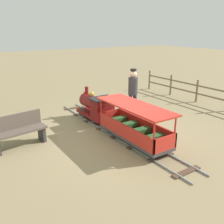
{
  "coord_description": "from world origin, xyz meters",
  "views": [
    {
      "loc": [
        -3.76,
        -5.28,
        2.8
      ],
      "look_at": [
        0.0,
        0.39,
        0.55
      ],
      "focal_mm": 40.3,
      "sensor_mm": 36.0,
      "label": 1
    }
  ],
  "objects_px": {
    "park_bench": "(19,131)",
    "locomotive": "(96,106)",
    "passenger_car": "(134,127)",
    "conductor_person": "(133,90)"
  },
  "relations": [
    {
      "from": "locomotive",
      "to": "conductor_person",
      "type": "xyz_separation_m",
      "value": [
        1.15,
        -0.41,
        0.47
      ]
    },
    {
      "from": "conductor_person",
      "to": "locomotive",
      "type": "bearing_deg",
      "value": 160.48
    },
    {
      "from": "locomotive",
      "to": "passenger_car",
      "type": "relative_size",
      "value": 0.61
    },
    {
      "from": "conductor_person",
      "to": "passenger_car",
      "type": "bearing_deg",
      "value": -126.9
    },
    {
      "from": "locomotive",
      "to": "passenger_car",
      "type": "xyz_separation_m",
      "value": [
        0.0,
        -1.93,
        -0.06
      ]
    },
    {
      "from": "passenger_car",
      "to": "locomotive",
      "type": "bearing_deg",
      "value": 90.0
    },
    {
      "from": "conductor_person",
      "to": "park_bench",
      "type": "bearing_deg",
      "value": -177.93
    },
    {
      "from": "passenger_car",
      "to": "conductor_person",
      "type": "relative_size",
      "value": 1.45
    },
    {
      "from": "park_bench",
      "to": "passenger_car",
      "type": "bearing_deg",
      "value": -29.06
    },
    {
      "from": "park_bench",
      "to": "locomotive",
      "type": "bearing_deg",
      "value": 12.11
    }
  ]
}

